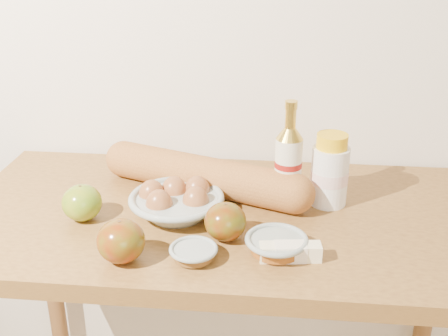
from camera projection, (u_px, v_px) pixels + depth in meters
The scene contains 12 objects.
back_wall at pixel (239, 6), 1.39m from camera, with size 3.50×0.02×2.60m, color silver.
table at pixel (225, 259), 1.30m from camera, with size 1.20×0.60×0.90m.
bourbon_bottle at pixel (288, 165), 1.24m from camera, with size 0.07×0.07×0.25m.
cream_bottle at pixel (330, 172), 1.26m from camera, with size 0.11×0.11×0.17m.
egg_bowl at pixel (176, 202), 1.23m from camera, with size 0.26×0.26×0.07m.
baguette at pixel (204, 175), 1.32m from camera, with size 0.54×0.27×0.09m.
apple_yellowgreen at pixel (82, 203), 1.20m from camera, with size 0.09×0.09×0.08m.
apple_redgreen_front at pixel (121, 241), 1.05m from camera, with size 0.10×0.10×0.08m.
apple_redgreen_right at pixel (225, 222), 1.13m from camera, with size 0.09×0.09×0.08m.
sugar_bowl at pixel (194, 253), 1.07m from camera, with size 0.11×0.11×0.03m.
syrup_bowl at pixel (276, 245), 1.09m from camera, with size 0.13×0.13×0.04m.
butter_stick at pixel (290, 252), 1.07m from camera, with size 0.12×0.05×0.03m.
Camera 1 is at (0.11, 0.08, 1.50)m, focal length 45.00 mm.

